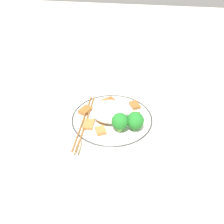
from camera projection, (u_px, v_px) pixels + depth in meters
ground_plane at (112, 122)px, 0.62m from camera, size 3.00×3.00×0.00m
plate at (112, 119)px, 0.62m from camera, size 0.23×0.23×0.02m
rice_mound at (110, 110)px, 0.61m from camera, size 0.10×0.09×0.04m
broccoli_back_left at (120, 122)px, 0.56m from camera, size 0.04×0.04×0.05m
broccoli_back_center at (135, 121)px, 0.56m from camera, size 0.05×0.05×0.05m
meat_near_front at (136, 116)px, 0.61m from camera, size 0.03×0.03×0.01m
meat_near_left at (85, 110)px, 0.63m from camera, size 0.04×0.04×0.01m
meat_near_right at (89, 124)px, 0.58m from camera, size 0.03×0.04×0.01m
meat_near_back at (101, 131)px, 0.56m from camera, size 0.03×0.04×0.01m
meat_on_rice_edge at (120, 112)px, 0.63m from camera, size 0.04×0.03×0.01m
meat_mid_left at (108, 101)px, 0.67m from camera, size 0.04×0.04×0.01m
meat_mid_right at (103, 121)px, 0.60m from camera, size 0.03×0.02×0.01m
meat_far_scatter at (135, 105)px, 0.65m from camera, size 0.04×0.04×0.01m
chopsticks at (85, 121)px, 0.60m from camera, size 0.03×0.23×0.01m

